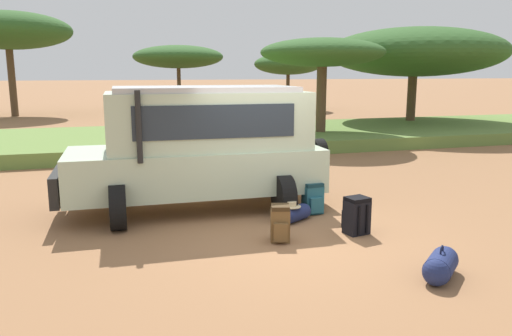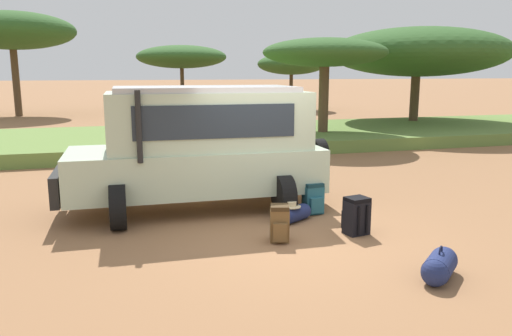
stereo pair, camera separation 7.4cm
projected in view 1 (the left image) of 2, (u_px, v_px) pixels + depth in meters
ground_plane at (285, 236)px, 8.38m from camera, size 320.00×320.00×0.00m
grass_bank at (185, 139)px, 18.76m from camera, size 120.00×7.00×0.44m
safari_vehicle at (201, 145)px, 9.83m from camera, size 5.38×2.81×2.44m
backpack_beside_front_wheel at (280, 224)px, 8.09m from camera, size 0.37×0.44×0.60m
backpack_cluster_center at (356, 216)px, 8.48m from camera, size 0.43×0.46×0.64m
backpack_near_rear_wheel at (313, 199)px, 9.67m from camera, size 0.40×0.39×0.61m
duffel_bag_low_black_case at (295, 213)px, 9.18m from camera, size 0.72×0.54×0.40m
duffel_bag_soft_canvas at (441, 265)px, 6.65m from camera, size 0.76×0.72×0.46m
acacia_tree_left_mid at (7, 31)px, 29.81m from camera, size 7.46×6.67×6.27m
acacia_tree_centre_back at (178, 57)px, 35.24m from camera, size 6.33×6.69×4.54m
acacia_tree_right_mid at (322, 53)px, 18.73m from camera, size 4.67×4.70×3.96m
acacia_tree_far_right at (288, 64)px, 35.52m from camera, size 4.82×5.28×3.99m
acacia_tree_distant_right at (414, 52)px, 23.02m from camera, size 7.96×8.51×4.71m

